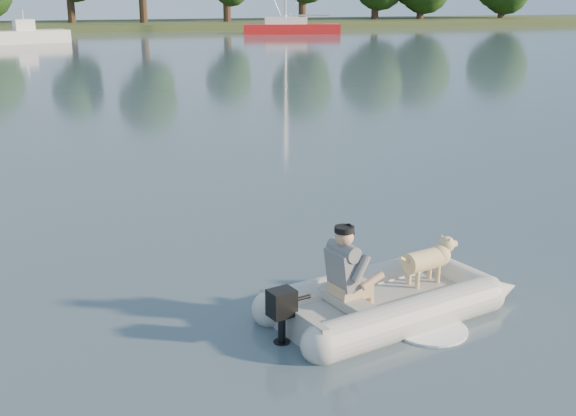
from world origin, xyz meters
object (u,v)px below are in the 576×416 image
object	(u,v)px
dog	(424,264)
motorboat	(27,27)
dinghy	(390,270)
sailboat	(290,28)
man	(345,265)

from	to	relation	value
dog	motorboat	xyz separation A→B (m)	(-6.67, 45.31, 0.60)
dinghy	sailboat	distance (m)	52.66
man	motorboat	size ratio (longest dim) A/B	0.17
dog	motorboat	distance (m)	45.80
man	motorboat	distance (m)	45.97
sailboat	motorboat	bearing A→B (deg)	-152.92
motorboat	sailboat	bearing A→B (deg)	-2.06
dog	sailboat	xyz separation A→B (m)	(13.20, 50.65, 0.03)
sailboat	dog	bearing A→B (deg)	-92.57
dinghy	sailboat	world-z (taller)	sailboat
dinghy	motorboat	xyz separation A→B (m)	(-6.15, 45.51, 0.54)
man	motorboat	world-z (taller)	motorboat
dog	motorboat	bearing A→B (deg)	82.37
man	dog	size ratio (longest dim) A/B	1.16
dinghy	dog	bearing A→B (deg)	4.57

